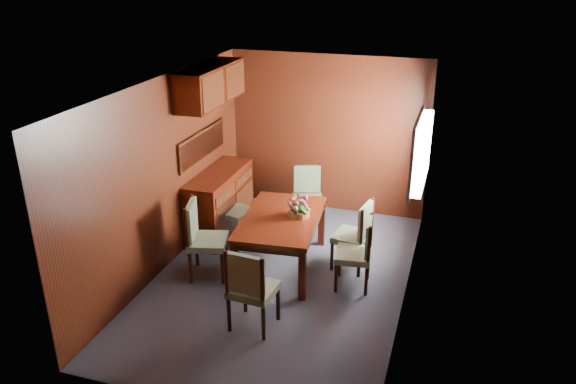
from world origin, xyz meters
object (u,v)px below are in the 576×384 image
(flower_centerpiece, at_px, (299,206))
(sideboard, at_px, (220,202))
(chair_head, at_px, (250,286))
(chair_left_near, at_px, (202,235))
(chair_right_near, at_px, (359,249))
(dining_table, at_px, (281,224))

(flower_centerpiece, bearing_deg, sideboard, 155.79)
(chair_head, bearing_deg, chair_left_near, 143.00)
(sideboard, bearing_deg, chair_right_near, -21.80)
(chair_right_near, bearing_deg, sideboard, 61.68)
(chair_head, bearing_deg, sideboard, 126.35)
(sideboard, height_order, chair_right_near, same)
(dining_table, relative_size, chair_right_near, 1.74)
(dining_table, bearing_deg, sideboard, 143.56)
(chair_left_near, bearing_deg, chair_head, 32.70)
(dining_table, bearing_deg, chair_head, -90.83)
(chair_left_near, distance_m, chair_right_near, 1.92)
(sideboard, xyz_separation_m, chair_right_near, (2.18, -0.87, 0.05))
(sideboard, height_order, chair_head, chair_head)
(sideboard, height_order, chair_left_near, chair_left_near)
(chair_right_near, xyz_separation_m, chair_head, (-0.92, -1.19, 0.04))
(sideboard, bearing_deg, flower_centerpiece, -24.21)
(chair_left_near, relative_size, flower_centerpiece, 3.43)
(sideboard, distance_m, chair_left_near, 1.23)
(chair_head, bearing_deg, chair_right_near, 57.01)
(sideboard, distance_m, chair_right_near, 2.35)
(chair_right_near, relative_size, chair_head, 0.93)
(chair_head, distance_m, flower_centerpiece, 1.48)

